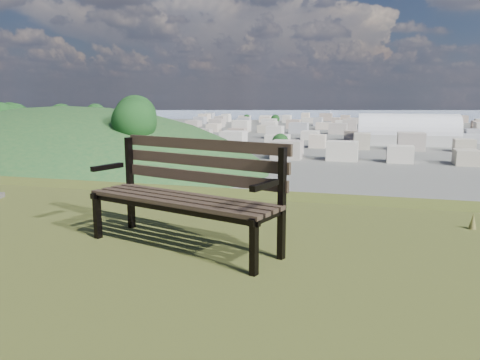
% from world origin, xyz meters
% --- Properties ---
extents(park_bench, '(1.97, 1.14, 0.99)m').
position_xyz_m(park_bench, '(-0.29, 1.89, 25.56)').
color(park_bench, '#3E2E24').
rests_on(park_bench, hilltop_mesa).
extents(arena, '(54.98, 24.64, 22.92)m').
position_xyz_m(arena, '(22.00, 280.40, 5.40)').
color(arena, beige).
rests_on(arena, ground).
extents(green_wooded_hill, '(181.30, 145.04, 90.65)m').
position_xyz_m(green_wooded_hill, '(-110.09, 151.85, 0.13)').
color(green_wooded_hill, '#19441F').
rests_on(green_wooded_hill, ground).
extents(city_blocks, '(395.00, 361.00, 7.00)m').
position_xyz_m(city_blocks, '(0.00, 394.44, 3.50)').
color(city_blocks, beige).
rests_on(city_blocks, ground).
extents(city_trees, '(406.52, 387.20, 9.98)m').
position_xyz_m(city_trees, '(-26.39, 319.00, 4.83)').
color(city_trees, '#382A1C').
rests_on(city_trees, ground).
extents(bay_water, '(2400.00, 700.00, 0.12)m').
position_xyz_m(bay_water, '(0.00, 900.00, 0.00)').
color(bay_water, '#8BA2B1').
rests_on(bay_water, ground).
extents(far_hills, '(2050.00, 340.00, 60.00)m').
position_xyz_m(far_hills, '(-60.92, 1402.93, 25.47)').
color(far_hills, '#878DA7').
rests_on(far_hills, ground).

